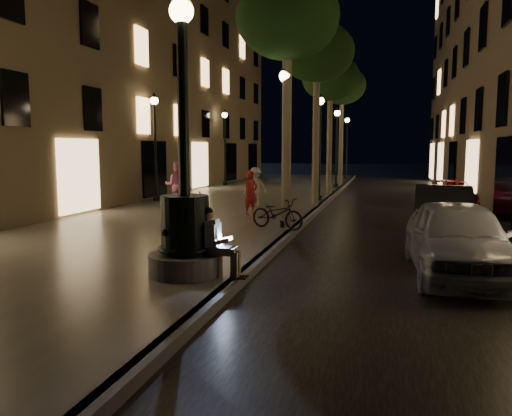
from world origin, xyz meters
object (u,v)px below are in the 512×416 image
(lamp_curb_d, at_px, (347,139))
(pedestrian_red, at_px, (251,193))
(pedestrian_pink, at_px, (177,185))
(seated_man_laptop, at_px, (216,240))
(tree_second, at_px, (317,54))
(lamp_left_c, at_px, (225,137))
(lamp_curb_b, at_px, (320,133))
(car_third, at_px, (450,196))
(tree_near, at_px, (287,20))
(lamp_curb_c, at_px, (337,137))
(lamp_left_b, at_px, (155,133))
(tree_third, at_px, (331,79))
(lamp_curb_a, at_px, (285,125))
(car_second, at_px, (443,212))
(tree_far, at_px, (342,87))
(fountain_lamppost, at_px, (185,221))
(bicycle, at_px, (277,213))
(car_front, at_px, (458,239))
(pedestrian_white, at_px, (255,186))
(stroller, at_px, (197,212))

(lamp_curb_d, bearing_deg, pedestrian_red, -94.46)
(pedestrian_red, distance_m, pedestrian_pink, 3.46)
(seated_man_laptop, bearing_deg, lamp_curb_d, 89.83)
(tree_second, relative_size, lamp_left_c, 1.54)
(lamp_curb_b, xyz_separation_m, car_third, (5.50, -1.04, -2.60))
(seated_man_laptop, bearing_deg, car_third, 66.67)
(lamp_left_c, bearing_deg, seated_man_laptop, -72.32)
(tree_near, distance_m, lamp_curb_c, 16.28)
(lamp_left_b, bearing_deg, tree_third, 40.20)
(tree_second, height_order, lamp_curb_c, tree_second)
(lamp_curb_a, bearing_deg, pedestrian_pink, 145.53)
(tree_second, relative_size, car_second, 1.65)
(tree_second, bearing_deg, lamp_curb_c, 90.57)
(tree_far, relative_size, lamp_curb_b, 1.56)
(lamp_curb_a, bearing_deg, fountain_lamppost, -96.65)
(pedestrian_pink, bearing_deg, bicycle, 123.65)
(car_second, distance_m, pedestrian_pink, 9.94)
(lamp_curb_d, bearing_deg, tree_second, -89.68)
(lamp_curb_b, distance_m, lamp_left_b, 7.38)
(pedestrian_pink, bearing_deg, tree_third, -138.42)
(tree_near, height_order, lamp_left_c, tree_near)
(lamp_curb_d, height_order, car_second, lamp_curb_d)
(car_third, bearing_deg, fountain_lamppost, -113.64)
(lamp_curb_a, distance_m, lamp_curb_b, 8.00)
(fountain_lamppost, distance_m, bicycle, 5.69)
(car_front, bearing_deg, tree_third, 102.80)
(pedestrian_red, height_order, pedestrian_white, pedestrian_red)
(car_second, bearing_deg, seated_man_laptop, -120.80)
(pedestrian_red, distance_m, bicycle, 3.16)
(lamp_left_c, distance_m, pedestrian_white, 11.91)
(lamp_curb_b, distance_m, car_third, 6.17)
(tree_near, bearing_deg, pedestrian_pink, 145.80)
(pedestrian_white, bearing_deg, pedestrian_red, 64.69)
(lamp_curb_b, xyz_separation_m, lamp_left_c, (-7.10, 8.00, 0.00))
(tree_near, height_order, pedestrian_white, tree_near)
(fountain_lamppost, distance_m, pedestrian_pink, 10.35)
(tree_near, height_order, lamp_curb_a, tree_near)
(lamp_left_c, bearing_deg, bicycle, -66.97)
(tree_second, xyz_separation_m, lamp_curb_c, (-0.10, 10.00, -3.10))
(tree_third, bearing_deg, pedestrian_pink, -120.12)
(tree_far, relative_size, bicycle, 4.30)
(car_front, xyz_separation_m, car_second, (0.20, 4.67, -0.03))
(tree_near, distance_m, tree_far, 18.00)
(lamp_curb_c, distance_m, pedestrian_pink, 13.69)
(lamp_left_b, bearing_deg, lamp_curb_b, 15.73)
(tree_near, bearing_deg, stroller, -148.45)
(tree_third, distance_m, car_second, 13.38)
(lamp_curb_c, bearing_deg, lamp_curb_a, -90.00)
(stroller, height_order, pedestrian_pink, pedestrian_pink)
(pedestrian_pink, bearing_deg, car_front, 123.07)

